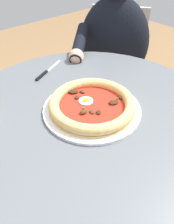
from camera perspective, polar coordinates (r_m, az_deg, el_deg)
name	(u,v)px	position (r m, az deg, el deg)	size (l,w,h in m)	color
ground_plane	(88,215)	(1.33, 0.21, -25.10)	(6.00, 6.00, 0.02)	olive
dining_table	(88,141)	(0.83, 0.30, -7.44)	(0.92, 0.92, 0.73)	#565B60
pizza_on_plate	(92,105)	(0.72, 1.29, 1.84)	(0.32, 0.32, 0.05)	white
steak_knife	(45,73)	(0.95, -10.79, 10.01)	(0.18, 0.09, 0.01)	silver
diner_person	(111,75)	(1.39, 6.24, 9.47)	(0.59, 0.44, 1.11)	#282833
cafe_chair_diner	(114,64)	(1.51, 7.11, 12.33)	(0.55, 0.55, 0.84)	beige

